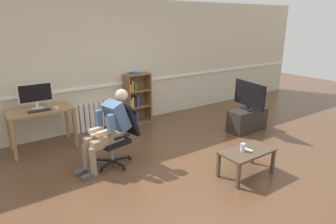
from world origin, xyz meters
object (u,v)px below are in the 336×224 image
(computer_desk, at_px, (41,115))
(imac_monitor, at_px, (36,94))
(bookshelf, at_px, (136,99))
(keyboard, at_px, (40,111))
(spare_remote, at_px, (248,150))
(tv_screen, at_px, (249,95))
(coffee_table, at_px, (247,154))
(drinking_glass, at_px, (243,147))
(computer_mouse, at_px, (56,107))
(person_seated, at_px, (109,128))
(tv_stand, at_px, (247,120))
(radiator, at_px, (97,116))
(office_chair, at_px, (118,132))

(computer_desk, distance_m, imac_monitor, 0.39)
(computer_desk, height_order, bookshelf, bookshelf)
(bookshelf, bearing_deg, computer_desk, -172.08)
(keyboard, relative_size, bookshelf, 0.32)
(spare_remote, bearing_deg, tv_screen, -143.23)
(coffee_table, bearing_deg, drinking_glass, 163.34)
(imac_monitor, relative_size, computer_mouse, 5.82)
(person_seated, distance_m, tv_stand, 3.08)
(bookshelf, bearing_deg, spare_remote, -85.96)
(imac_monitor, height_order, coffee_table, imac_monitor)
(tv_stand, height_order, drinking_glass, drinking_glass)
(computer_desk, xyz_separation_m, drinking_glass, (2.22, -2.76, -0.17))
(bookshelf, relative_size, tv_screen, 1.28)
(bookshelf, relative_size, radiator, 1.22)
(computer_mouse, relative_size, tv_screen, 0.11)
(office_chair, distance_m, spare_remote, 2.07)
(computer_desk, height_order, tv_screen, tv_screen)
(radiator, distance_m, tv_stand, 3.23)
(radiator, bearing_deg, coffee_table, -70.53)
(imac_monitor, xyz_separation_m, tv_stand, (3.80, -1.60, -0.79))
(computer_mouse, distance_m, tv_stand, 3.84)
(imac_monitor, distance_m, bookshelf, 2.18)
(keyboard, height_order, person_seated, person_seated)
(keyboard, xyz_separation_m, spare_remote, (2.35, -2.65, -0.35))
(imac_monitor, distance_m, drinking_glass, 3.66)
(tv_screen, bearing_deg, spare_remote, 141.30)
(keyboard, xyz_separation_m, coffee_table, (2.33, -2.64, -0.41))
(drinking_glass, bearing_deg, computer_mouse, 126.80)
(imac_monitor, xyz_separation_m, keyboard, (-0.01, -0.22, -0.26))
(imac_monitor, relative_size, coffee_table, 0.70)
(radiator, relative_size, drinking_glass, 7.75)
(tv_stand, bearing_deg, keyboard, 160.08)
(tv_stand, height_order, spare_remote, tv_stand)
(computer_desk, bearing_deg, imac_monitor, 104.91)
(radiator, bearing_deg, imac_monitor, -165.39)
(office_chair, xyz_separation_m, spare_remote, (1.41, -1.51, -0.11))
(office_chair, bearing_deg, drinking_glass, 29.73)
(computer_mouse, bearing_deg, radiator, 28.77)
(person_seated, height_order, coffee_table, person_seated)
(person_seated, relative_size, tv_stand, 1.43)
(person_seated, bearing_deg, drinking_glass, 33.97)
(person_seated, xyz_separation_m, tv_stand, (3.05, -0.21, -0.42))
(tv_stand, xyz_separation_m, coffee_table, (-1.48, -1.26, 0.12))
(radiator, xyz_separation_m, spare_remote, (1.14, -3.18, 0.11))
(tv_screen, height_order, drinking_glass, tv_screen)
(radiator, bearing_deg, keyboard, -156.31)
(computer_desk, xyz_separation_m, tv_stand, (3.78, -1.52, -0.40))
(imac_monitor, xyz_separation_m, spare_remote, (2.34, -2.86, -0.60))
(tv_screen, distance_m, drinking_glass, 2.01)
(radiator, height_order, office_chair, office_chair)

